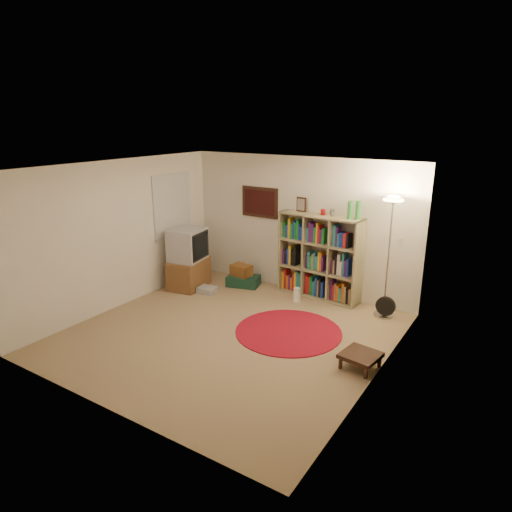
{
  "coord_description": "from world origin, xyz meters",
  "views": [
    {
      "loc": [
        3.71,
        -5.08,
        3.15
      ],
      "look_at": [
        0.1,
        0.6,
        1.1
      ],
      "focal_mm": 32.0,
      "sensor_mm": 36.0,
      "label": 1
    }
  ],
  "objects": [
    {
      "name": "floor_lamp",
      "position": [
        1.77,
        1.91,
        1.66
      ],
      "size": [
        0.45,
        0.45,
        2.01
      ],
      "rotation": [
        0.0,
        0.0,
        -0.17
      ],
      "color": "#A8AAAD",
      "rests_on": "ground"
    },
    {
      "name": "red_rug",
      "position": [
        0.73,
        0.54,
        0.01
      ],
      "size": [
        1.63,
        1.63,
        0.01
      ],
      "color": "maroon",
      "rests_on": "ground"
    },
    {
      "name": "paper_towel",
      "position": [
        0.26,
        1.7,
        0.12
      ],
      "size": [
        0.12,
        0.12,
        0.25
      ],
      "rotation": [
        0.0,
        0.0,
        -0.03
      ],
      "color": "white",
      "rests_on": "ground"
    },
    {
      "name": "side_table",
      "position": [
        2.02,
        0.12,
        0.18
      ],
      "size": [
        0.52,
        0.52,
        0.21
      ],
      "rotation": [
        0.0,
        0.0,
        -0.15
      ],
      "color": "black",
      "rests_on": "ground"
    },
    {
      "name": "wicker_basket",
      "position": [
        -1.03,
        1.85,
        0.3
      ],
      "size": [
        0.42,
        0.32,
        0.22
      ],
      "rotation": [
        0.0,
        0.0,
        -0.14
      ],
      "color": "brown",
      "rests_on": "suitcase"
    },
    {
      "name": "room",
      "position": [
        -0.05,
        0.05,
        1.26
      ],
      "size": [
        4.54,
        4.54,
        2.54
      ],
      "color": "#967C58",
      "rests_on": "ground"
    },
    {
      "name": "floor_fan",
      "position": [
        1.81,
        1.85,
        0.18
      ],
      "size": [
        0.32,
        0.17,
        0.37
      ],
      "rotation": [
        0.0,
        0.0,
        0.01
      ],
      "color": "black",
      "rests_on": "ground"
    },
    {
      "name": "bookshelf",
      "position": [
        0.47,
        2.14,
        0.74
      ],
      "size": [
        1.55,
        0.54,
        1.83
      ],
      "rotation": [
        0.0,
        0.0,
        -0.07
      ],
      "color": "#938862",
      "rests_on": "ground"
    },
    {
      "name": "suitcase",
      "position": [
        -0.99,
        1.85,
        0.1
      ],
      "size": [
        0.69,
        0.54,
        0.2
      ],
      "rotation": [
        0.0,
        0.0,
        0.27
      ],
      "color": "#123226",
      "rests_on": "ground"
    },
    {
      "name": "dvd_box",
      "position": [
        -1.34,
        1.17,
        0.05
      ],
      "size": [
        0.34,
        0.29,
        0.11
      ],
      "rotation": [
        0.0,
        0.0,
        0.05
      ],
      "color": "#B5B5BA",
      "rests_on": "ground"
    },
    {
      "name": "tv_stand",
      "position": [
        -1.83,
        1.23,
        0.56
      ],
      "size": [
        0.67,
        0.87,
        1.16
      ],
      "rotation": [
        0.0,
        0.0,
        0.17
      ],
      "color": "brown",
      "rests_on": "ground"
    }
  ]
}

